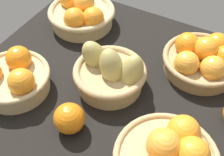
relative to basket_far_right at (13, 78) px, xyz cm
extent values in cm
cube|color=black|center=(-24.11, -17.24, -6.09)|extent=(84.00, 72.00, 3.00)
cylinder|color=tan|center=(-0.12, -0.04, -1.83)|extent=(19.37, 19.37, 5.52)
torus|color=tan|center=(-0.12, -0.04, 0.93)|extent=(20.89, 20.89, 1.52)
sphere|color=orange|center=(1.00, -4.67, 3.05)|extent=(7.34, 7.34, 7.34)
sphere|color=orange|center=(-5.30, 1.68, 2.82)|extent=(7.34, 7.34, 7.34)
cylinder|color=tan|center=(-23.33, -14.25, -1.65)|extent=(18.81, 18.81, 5.87)
torus|color=tan|center=(-23.33, -14.25, 1.29)|extent=(20.91, 20.91, 2.10)
ellipsoid|color=tan|center=(-24.39, -13.81, 3.87)|extent=(11.62, 9.92, 12.39)
ellipsoid|color=tan|center=(-17.61, -16.10, 2.64)|extent=(12.31, 11.31, 13.23)
ellipsoid|color=tan|center=(-29.34, -15.49, 2.19)|extent=(10.19, 11.27, 13.42)
cylinder|color=tan|center=(-44.32, -33.32, -2.27)|extent=(21.82, 21.82, 4.64)
torus|color=tan|center=(-44.32, -33.32, 0.05)|extent=(23.50, 23.50, 1.68)
sphere|color=#F49E33|center=(-48.44, -29.19, 1.44)|extent=(7.34, 7.34, 7.34)
sphere|color=orange|center=(-44.53, -34.48, 2.94)|extent=(7.34, 7.34, 7.34)
sphere|color=orange|center=(-38.82, -34.61, 2.19)|extent=(7.34, 7.34, 7.34)
sphere|color=orange|center=(-46.63, -39.90, 1.36)|extent=(7.34, 7.34, 7.34)
sphere|color=#F49E33|center=(-41.24, -27.43, 1.52)|extent=(7.34, 7.34, 7.34)
sphere|color=#F49E33|center=(-45.75, 1.32, 2.88)|extent=(8.01, 8.01, 8.01)
sphere|color=orange|center=(-52.08, -0.09, 2.28)|extent=(8.01, 8.01, 8.01)
sphere|color=orange|center=(-48.28, -5.21, 1.52)|extent=(8.01, 8.01, 8.01)
cylinder|color=tan|center=(-0.38, -35.21, -1.92)|extent=(21.40, 21.40, 5.34)
torus|color=tan|center=(-0.38, -35.21, 0.75)|extent=(23.49, 23.49, 2.09)
sphere|color=#F49E33|center=(-1.22, -35.98, 3.83)|extent=(7.29, 7.29, 7.29)
sphere|color=orange|center=(-1.79, -28.88, 2.25)|extent=(7.29, 7.29, 7.29)
sphere|color=orange|center=(-6.85, -32.57, 2.02)|extent=(7.29, 7.29, 7.29)
sphere|color=orange|center=(-21.54, 3.59, -0.54)|extent=(8.11, 8.11, 8.11)
camera|label=1|loc=(-52.36, 37.20, 62.86)|focal=48.71mm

